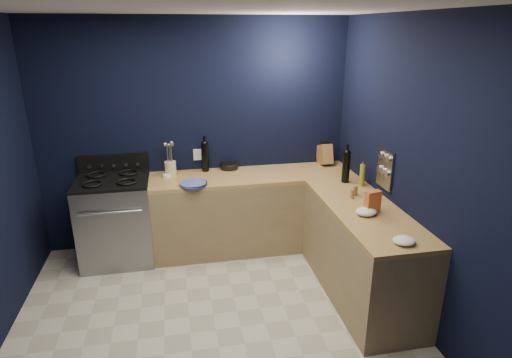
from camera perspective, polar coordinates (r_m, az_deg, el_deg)
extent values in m
cube|color=#B6B09F|center=(3.95, -5.38, -19.49)|extent=(3.50, 3.50, 0.02)
cube|color=silver|center=(3.07, -7.03, 22.04)|extent=(3.50, 3.50, 0.02)
cube|color=black|center=(4.96, -7.98, 5.76)|extent=(3.50, 0.02, 2.60)
cube|color=black|center=(3.84, 21.07, 0.46)|extent=(0.02, 3.50, 2.60)
cube|color=black|center=(1.76, -0.40, -22.04)|extent=(3.50, 0.02, 2.60)
cube|color=#8C754F|center=(5.01, -0.39, -4.47)|extent=(2.30, 0.63, 0.86)
cube|color=brown|center=(4.84, -0.40, 0.40)|extent=(2.30, 0.63, 0.04)
cube|color=#8C754F|center=(4.26, 13.85, -9.67)|extent=(0.63, 1.67, 0.86)
cube|color=brown|center=(4.06, 14.36, -4.12)|extent=(0.63, 1.67, 0.04)
cube|color=gray|center=(4.96, -18.10, -5.39)|extent=(0.76, 0.66, 0.92)
cube|color=black|center=(4.68, -18.50, -7.10)|extent=(0.59, 0.02, 0.42)
cube|color=black|center=(4.78, -18.69, -0.22)|extent=(0.76, 0.66, 0.03)
cube|color=black|center=(5.03, -18.43, 2.05)|extent=(0.76, 0.06, 0.20)
cube|color=gray|center=(4.31, 16.85, 1.30)|extent=(0.02, 0.28, 0.38)
cube|color=white|center=(5.00, -7.84, 3.25)|extent=(0.09, 0.02, 0.13)
cylinder|color=#4451A7|center=(4.53, -8.39, -0.67)|extent=(0.32, 0.32, 0.03)
cylinder|color=white|center=(4.84, -11.84, 0.43)|extent=(0.09, 0.09, 0.03)
cylinder|color=beige|center=(4.88, -11.34, 1.39)|extent=(0.15, 0.15, 0.16)
cylinder|color=black|center=(4.93, -6.81, 2.92)|extent=(0.10, 0.10, 0.33)
cylinder|color=black|center=(5.02, -3.58, 1.80)|extent=(0.25, 0.25, 0.08)
cube|color=brown|center=(5.24, 9.14, 3.25)|extent=(0.14, 0.29, 0.29)
cylinder|color=black|center=(4.64, 11.92, 1.56)|extent=(0.08, 0.08, 0.34)
cylinder|color=olive|center=(4.58, 13.98, 0.50)|extent=(0.07, 0.07, 0.24)
cylinder|color=olive|center=(4.25, 12.71, -1.99)|extent=(0.05, 0.05, 0.09)
cylinder|color=olive|center=(4.33, 13.07, -1.49)|extent=(0.06, 0.06, 0.10)
cube|color=maroon|center=(3.94, 15.29, -3.00)|extent=(0.15, 0.10, 0.21)
ellipsoid|color=white|center=(3.91, 14.48, -4.23)|extent=(0.20, 0.17, 0.07)
ellipsoid|color=white|center=(3.50, 19.14, -7.78)|extent=(0.22, 0.21, 0.05)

